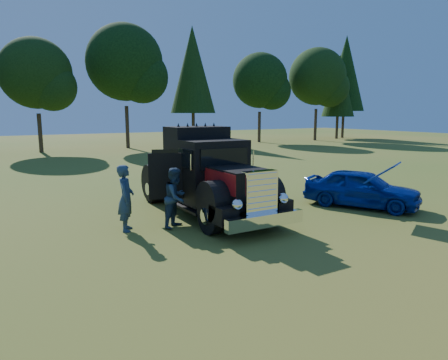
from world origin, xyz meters
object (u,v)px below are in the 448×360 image
diamond_t_truck (208,178)px  spectator_near (126,198)px  spectator_far (176,197)px  hotrod_coupe (362,188)px

diamond_t_truck → spectator_near: size_ratio=3.61×
spectator_near → spectator_far: 1.49m
diamond_t_truck → spectator_near: 3.09m
diamond_t_truck → hotrod_coupe: (5.45, -1.92, -0.57)m
spectator_near → spectator_far: (1.44, -0.38, -0.07)m
spectator_near → spectator_far: bearing=-82.2°
spectator_near → hotrod_coupe: bearing=-76.8°
hotrod_coupe → spectator_near: 8.60m
hotrod_coupe → spectator_near: size_ratio=2.24×
diamond_t_truck → spectator_near: bearing=-170.7°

